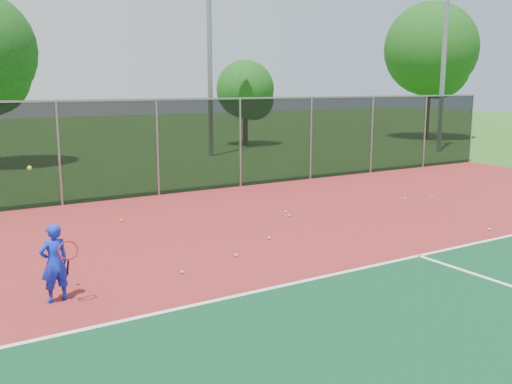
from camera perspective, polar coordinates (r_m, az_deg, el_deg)
ground at (r=8.93m, az=21.57°, el=-12.93°), size 120.00×120.00×0.00m
court_apron at (r=10.14m, az=12.43°, el=-9.50°), size 30.00×20.00×0.02m
fence_back at (r=18.17m, az=-9.83°, el=4.50°), size 30.00×0.06×3.03m
tennis_player at (r=9.73m, az=-19.51°, el=-6.66°), size 0.59×0.61×2.22m
practice_ball_0 at (r=15.17m, az=3.36°, el=-2.34°), size 0.07×0.07×0.07m
practice_ball_1 at (r=11.67m, az=-2.03°, el=-6.33°), size 0.07×0.07×0.07m
practice_ball_2 at (r=10.73m, az=-7.37°, el=-7.94°), size 0.07×0.07×0.07m
practice_ball_3 at (r=14.81m, az=22.32°, el=-3.46°), size 0.07×0.07×0.07m
practice_ball_4 at (r=15.57m, az=2.98°, el=-1.99°), size 0.07×0.07×0.07m
practice_ball_5 at (r=12.92m, az=1.30°, el=-4.63°), size 0.07×0.07×0.07m
practice_ball_6 at (r=15.01m, az=-13.32°, el=-2.75°), size 0.07×0.07×0.07m
practice_ball_7 at (r=17.93m, az=14.68°, el=-0.65°), size 0.07×0.07×0.07m
practice_ball_8 at (r=18.44m, az=17.19°, el=-0.47°), size 0.07×0.07×0.07m
floodlight_n at (r=28.34m, az=-4.72°, el=17.80°), size 0.90×0.40×12.45m
floodlight_ne at (r=31.62m, az=18.51°, el=16.56°), size 0.90×0.40×12.45m
tree_back_mid at (r=33.16m, az=-0.88°, el=9.96°), size 3.32×3.32×4.88m
tree_back_right at (r=38.87m, az=17.23°, el=13.09°), size 5.89×5.89×8.64m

